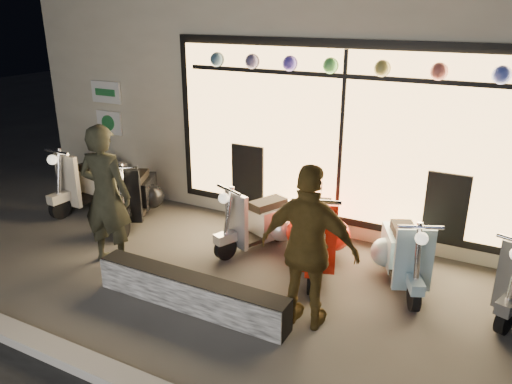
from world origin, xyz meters
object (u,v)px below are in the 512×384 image
graffiti_barrier (191,292)px  man (106,196)px  scooter_silver (265,220)px  woman (309,249)px  scooter_red (318,231)px

graffiti_barrier → man: man is taller
scooter_silver → woman: 2.05m
graffiti_barrier → scooter_silver: bearing=89.5°
graffiti_barrier → woman: 1.51m
man → woman: size_ratio=1.05×
scooter_red → man: man is taller
woman → graffiti_barrier: bearing=12.2°
scooter_silver → man: 2.23m
scooter_red → man: bearing=-170.3°
scooter_silver → woman: size_ratio=0.74×
graffiti_barrier → woman: size_ratio=1.34×
man → woman: man is taller
scooter_red → woman: woman is taller
graffiti_barrier → scooter_red: scooter_red is taller
man → scooter_red: bearing=-163.5°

